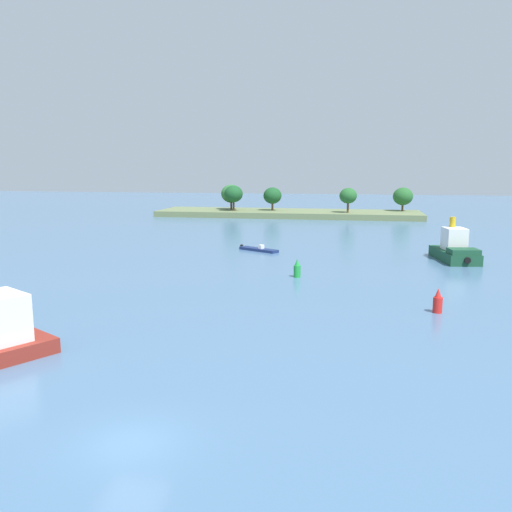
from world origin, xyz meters
TOP-DOWN VIEW (x-y plane):
  - ground_plane at (0.00, 0.00)m, footprint 400.00×400.00m
  - treeline_island at (-5.86, 99.56)m, footprint 58.08×14.52m
  - tugboat at (20.34, 46.43)m, footprint 4.83×8.78m
  - fishing_skiff at (-3.72, 49.33)m, footprint 5.65×4.05m
  - channel_buoy_red at (14.95, 22.38)m, footprint 0.70×0.70m
  - channel_buoy_green at (3.07, 33.49)m, footprint 0.70×0.70m

SIDE VIEW (x-z plane):
  - ground_plane at x=0.00m, z-range 0.00..0.00m
  - fishing_skiff at x=-3.72m, z-range -0.22..0.63m
  - channel_buoy_red at x=14.95m, z-range -0.14..1.76m
  - channel_buoy_green at x=3.07m, z-range -0.14..1.76m
  - tugboat at x=20.34m, z-range -1.23..3.80m
  - treeline_island at x=-5.86m, z-range -1.85..5.07m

